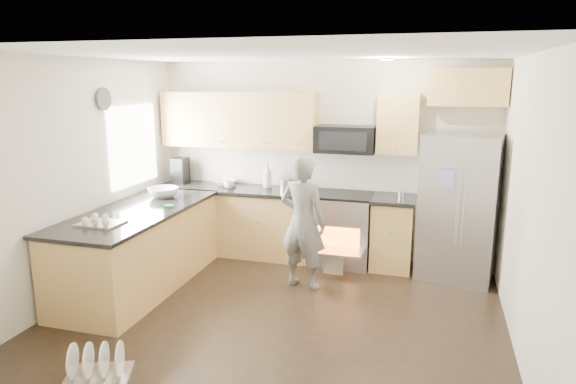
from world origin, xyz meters
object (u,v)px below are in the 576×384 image
(person, at_px, (303,222))
(dish_rack, at_px, (97,370))
(stove_range, at_px, (342,213))
(refrigerator, at_px, (459,208))

(person, bearing_deg, dish_rack, 77.37)
(stove_range, xyz_separation_m, dish_rack, (-1.40, -3.22, -0.59))
(stove_range, bearing_deg, refrigerator, -4.86)
(refrigerator, height_order, person, refrigerator)
(refrigerator, xyz_separation_m, dish_rack, (-2.82, -3.10, -0.79))
(stove_range, distance_m, person, 0.96)
(stove_range, bearing_deg, dish_rack, -113.56)
(person, bearing_deg, refrigerator, -142.05)
(stove_range, relative_size, refrigerator, 1.02)
(refrigerator, relative_size, person, 1.13)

